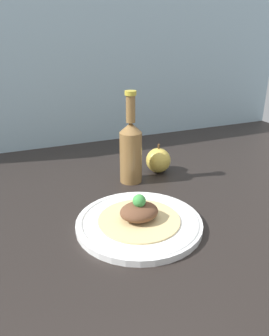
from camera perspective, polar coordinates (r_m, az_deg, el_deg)
name	(u,v)px	position (r cm, az deg, el deg)	size (l,w,h in cm)	color
ground_plane	(145,201)	(93.04, 1.80, -5.84)	(180.00, 110.00, 4.00)	black
wall_backsplash	(87,38)	(132.22, -8.33, 21.44)	(180.00, 3.00, 80.00)	#9EBCCC
plate	(139,222)	(77.87, 0.80, -9.47)	(29.59, 29.59, 1.86)	white
plated_food	(139,214)	(76.63, 0.81, -7.96)	(19.26, 19.26, 6.71)	#D6BC7F
cider_bottle	(131,149)	(96.72, -0.64, 3.29)	(6.65, 6.65, 27.35)	olive
apple	(158,160)	(105.81, 4.16, 1.35)	(8.00, 8.00, 9.53)	gold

